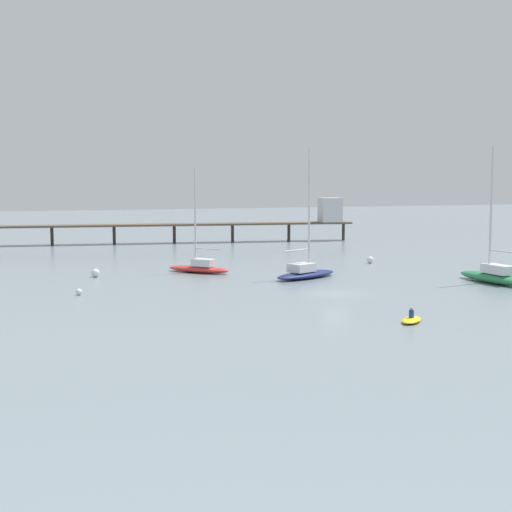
% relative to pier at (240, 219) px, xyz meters
% --- Properties ---
extents(ground_plane, '(400.00, 400.00, 0.00)m').
position_rel_pier_xyz_m(ground_plane, '(-10.94, -57.27, -3.87)').
color(ground_plane, gray).
extents(pier, '(60.09, 12.31, 7.29)m').
position_rel_pier_xyz_m(pier, '(0.00, 0.00, 0.00)').
color(pier, brown).
rests_on(pier, ground_plane).
extents(sailboat_navy, '(8.91, 6.07, 13.61)m').
position_rel_pier_xyz_m(sailboat_navy, '(-9.05, -46.40, -3.11)').
color(sailboat_navy, navy).
rests_on(sailboat_navy, ground_plane).
extents(sailboat_red, '(6.71, 7.23, 11.63)m').
position_rel_pier_xyz_m(sailboat_red, '(-18.12, -37.82, -3.15)').
color(sailboat_red, red).
rests_on(sailboat_red, ground_plane).
extents(sailboat_green, '(2.51, 9.66, 13.62)m').
position_rel_pier_xyz_m(sailboat_green, '(7.07, -56.40, -3.00)').
color(sailboat_green, '#287F4C').
rests_on(sailboat_green, ground_plane).
extents(dinghy_yellow, '(2.89, 2.90, 1.14)m').
position_rel_pier_xyz_m(dinghy_yellow, '(-11.92, -71.49, -3.66)').
color(dinghy_yellow, yellow).
rests_on(dinghy_yellow, ground_plane).
extents(mooring_buoy_near, '(0.85, 0.85, 0.85)m').
position_rel_pier_xyz_m(mooring_buoy_near, '(4.45, -36.07, -3.44)').
color(mooring_buoy_near, silver).
rests_on(mooring_buoy_near, ground_plane).
extents(mooring_buoy_inner, '(0.89, 0.89, 0.89)m').
position_rel_pier_xyz_m(mooring_buoy_inner, '(-29.57, -37.64, -3.42)').
color(mooring_buoy_inner, silver).
rests_on(mooring_buoy_inner, ground_plane).
extents(mooring_buoy_mid, '(0.59, 0.59, 0.59)m').
position_rel_pier_xyz_m(mooring_buoy_mid, '(-32.86, -49.89, -3.57)').
color(mooring_buoy_mid, silver).
rests_on(mooring_buoy_mid, ground_plane).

